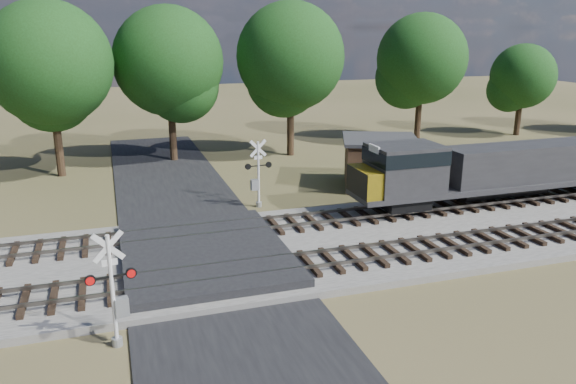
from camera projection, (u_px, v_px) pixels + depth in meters
name	position (u px, v px, depth m)	size (l,w,h in m)	color
ground	(207.00, 265.00, 24.32)	(160.00, 160.00, 0.00)	#494927
ballast_bed	(406.00, 233.00, 27.67)	(140.00, 10.00, 0.30)	gray
road	(207.00, 264.00, 24.30)	(7.00, 60.00, 0.08)	black
crossing_panel	(204.00, 254.00, 24.68)	(7.00, 9.00, 0.62)	#262628
track_near	(289.00, 265.00, 23.29)	(140.00, 2.60, 0.33)	black
track_far	(258.00, 226.00, 27.86)	(140.00, 2.60, 0.33)	black
crossing_signal_near	(116.00, 299.00, 17.75)	(1.59, 0.38, 3.95)	silver
crossing_signal_far	(257.00, 179.00, 31.78)	(1.58, 0.35, 3.92)	silver
equipment_shed	(379.00, 162.00, 35.97)	(6.05, 6.05, 3.18)	#442C1D
treeline	(229.00, 66.00, 42.06)	(85.85, 11.44, 11.93)	black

